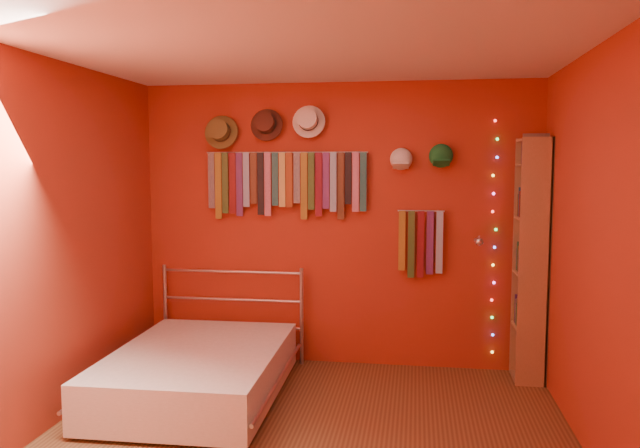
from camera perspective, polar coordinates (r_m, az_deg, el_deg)
The scene contains 15 objects.
back_wall at distance 5.53m, azimuth 1.63°, elevation -0.09°, with size 3.50×0.02×2.50m, color #A5321A.
right_wall at distance 3.90m, azimuth 24.55°, elevation -2.94°, with size 0.02×3.50×2.50m, color #A5321A.
left_wall at distance 4.48m, azimuth -24.29°, elevation -1.91°, with size 0.02×3.50×2.50m, color #A5321A.
ceiling at distance 3.84m, azimuth -1.71°, elevation 16.16°, with size 3.50×3.50×0.02m, color white.
tie_rack at distance 5.52m, azimuth -3.21°, elevation 3.98°, with size 1.45×0.03×0.60m.
small_tie_rack at distance 5.44m, azimuth 9.18°, elevation -1.57°, with size 0.40×0.03×0.59m.
fedora_olive at distance 5.65m, azimuth -9.13°, elevation 8.39°, with size 0.30×0.17×0.30m.
fedora_brown at distance 5.54m, azimuth -4.99°, elevation 9.12°, with size 0.29×0.16×0.28m.
fedora_white at distance 5.46m, azimuth -1.10°, elevation 9.45°, with size 0.29×0.16×0.28m.
cap_white at distance 5.41m, azimuth 7.43°, elevation 5.89°, with size 0.18×0.23×0.18m.
cap_green at distance 5.42m, azimuth 11.00°, elevation 6.12°, with size 0.19×0.24×0.19m.
fairy_lights at distance 5.50m, azimuth 15.61°, elevation -1.28°, with size 0.06×0.02×2.01m.
reading_lamp at distance 5.30m, azimuth 14.31°, elevation -1.54°, with size 0.07×0.30×0.09m.
bookshelf at distance 5.39m, azimuth 19.10°, elevation -3.03°, with size 0.25×0.34×2.00m.
bed at distance 5.00m, azimuth -11.09°, elevation -13.07°, with size 1.34×1.81×0.87m.
Camera 1 is at (0.69, -3.72, 1.79)m, focal length 35.00 mm.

